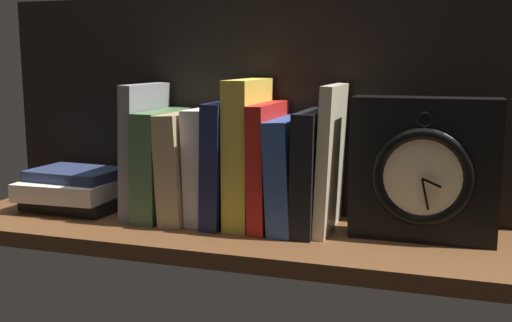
# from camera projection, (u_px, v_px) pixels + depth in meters

# --- Properties ---
(ground_plane) EXTENTS (0.96, 0.27, 0.03)m
(ground_plane) POSITION_uv_depth(u_px,v_px,m) (229.00, 234.00, 0.97)
(ground_plane) COLOR brown
(back_panel) EXTENTS (0.96, 0.01, 0.38)m
(back_panel) POSITION_uv_depth(u_px,v_px,m) (253.00, 104.00, 1.06)
(back_panel) COLOR black
(back_panel) RESTS_ON ground_plane
(book_gray_chess) EXTENTS (0.03, 0.14, 0.23)m
(book_gray_chess) POSITION_uv_depth(u_px,v_px,m) (145.00, 150.00, 1.04)
(book_gray_chess) COLOR gray
(book_gray_chess) RESTS_ON ground_plane
(book_green_romantic) EXTENTS (0.04, 0.16, 0.18)m
(book_green_romantic) POSITION_uv_depth(u_px,v_px,m) (163.00, 163.00, 1.03)
(book_green_romantic) COLOR #476B44
(book_green_romantic) RESTS_ON ground_plane
(book_tan_shortstories) EXTENTS (0.05, 0.16, 0.18)m
(book_tan_shortstories) POSITION_uv_depth(u_px,v_px,m) (186.00, 165.00, 1.02)
(book_tan_shortstories) COLOR tan
(book_tan_shortstories) RESTS_ON ground_plane
(book_white_catcher) EXTENTS (0.04, 0.13, 0.19)m
(book_white_catcher) POSITION_uv_depth(u_px,v_px,m) (207.00, 164.00, 1.01)
(book_white_catcher) COLOR silver
(book_white_catcher) RESTS_ON ground_plane
(book_navy_bierce) EXTENTS (0.04, 0.16, 0.20)m
(book_navy_bierce) POSITION_uv_depth(u_px,v_px,m) (227.00, 162.00, 1.00)
(book_navy_bierce) COLOR #192147
(book_navy_bierce) RESTS_ON ground_plane
(book_yellow_seinlanguage) EXTENTS (0.04, 0.15, 0.24)m
(book_yellow_seinlanguage) POSITION_uv_depth(u_px,v_px,m) (248.00, 152.00, 0.98)
(book_yellow_seinlanguage) COLOR gold
(book_yellow_seinlanguage) RESTS_ON ground_plane
(book_red_requiem) EXTENTS (0.03, 0.16, 0.20)m
(book_red_requiem) POSITION_uv_depth(u_px,v_px,m) (269.00, 164.00, 0.97)
(book_red_requiem) COLOR red
(book_red_requiem) RESTS_ON ground_plane
(book_blue_modern) EXTENTS (0.05, 0.17, 0.18)m
(book_blue_modern) POSITION_uv_depth(u_px,v_px,m) (289.00, 172.00, 0.97)
(book_blue_modern) COLOR #2D4C8E
(book_blue_modern) RESTS_ON ground_plane
(book_black_skeptic) EXTENTS (0.04, 0.17, 0.19)m
(book_black_skeptic) POSITION_uv_depth(u_px,v_px,m) (313.00, 170.00, 0.95)
(book_black_skeptic) COLOR black
(book_black_skeptic) RESTS_ON ground_plane
(book_cream_twain) EXTENTS (0.03, 0.14, 0.23)m
(book_cream_twain) POSITION_uv_depth(u_px,v_px,m) (331.00, 158.00, 0.94)
(book_cream_twain) COLOR beige
(book_cream_twain) RESTS_ON ground_plane
(framed_clock) EXTENTS (0.21, 0.08, 0.21)m
(framed_clock) POSITION_uv_depth(u_px,v_px,m) (423.00, 170.00, 0.89)
(framed_clock) COLOR black
(framed_clock) RESTS_ON ground_plane
(book_stack_side) EXTENTS (0.17, 0.14, 0.07)m
(book_stack_side) POSITION_uv_depth(u_px,v_px,m) (73.00, 189.00, 1.08)
(book_stack_side) COLOR black
(book_stack_side) RESTS_ON ground_plane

